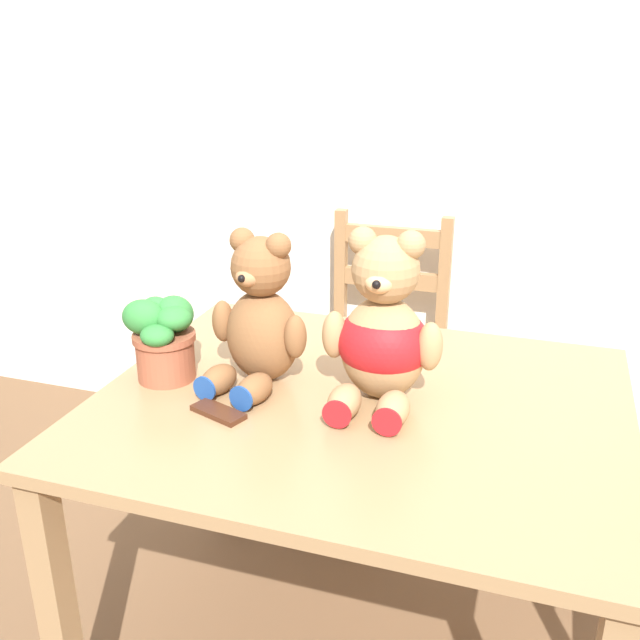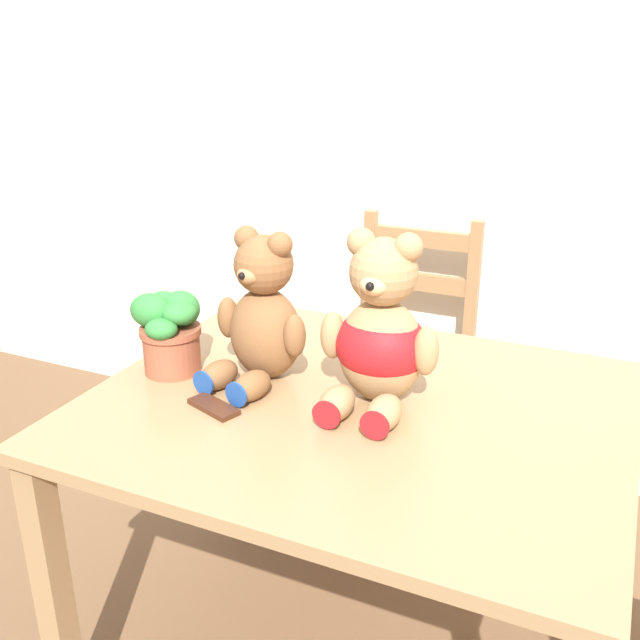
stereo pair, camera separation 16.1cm
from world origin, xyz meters
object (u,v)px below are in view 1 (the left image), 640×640
Objects in this scene: wooden_chair_behind at (379,363)px; potted_plant at (163,336)px; teddy_bear_left at (259,319)px; chocolate_bar at (218,412)px; teddy_bear_right at (383,334)px.

wooden_chair_behind is 4.85× the size of potted_plant.
teddy_bear_left reaches higher than chocolate_bar.
teddy_bear_right is at bearing 6.85° from potted_plant.
teddy_bear_left is (-0.10, -0.83, 0.46)m from wooden_chair_behind.
wooden_chair_behind is 1.03m from potted_plant.
teddy_bear_left reaches higher than potted_plant.
wooden_chair_behind is 1.07m from chocolate_bar.
wooden_chair_behind is at bearing -86.03° from teddy_bear_left.
teddy_bear_right reaches higher than chocolate_bar.
teddy_bear_right is at bearing -168.79° from teddy_bear_left.
teddy_bear_left is 2.88× the size of chocolate_bar.
potted_plant is (-0.51, -0.06, -0.05)m from teddy_bear_right.
teddy_bear_left is at bearing 83.02° from chocolate_bar.
wooden_chair_behind is 0.97m from teddy_bear_right.
teddy_bear_left is 1.83× the size of potted_plant.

